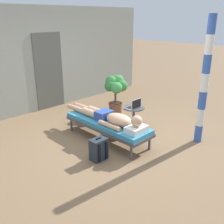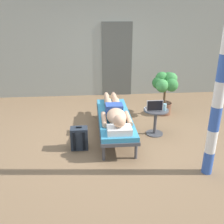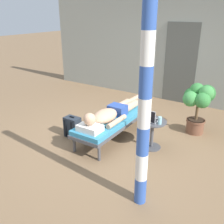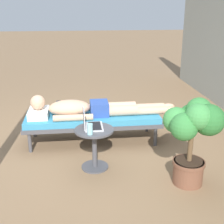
# 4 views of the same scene
# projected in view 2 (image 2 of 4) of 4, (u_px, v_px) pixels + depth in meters

# --- Properties ---
(ground_plane) EXTENTS (40.00, 40.00, 0.00)m
(ground_plane) POSITION_uv_depth(u_px,v_px,m) (114.00, 137.00, 4.88)
(ground_plane) COLOR #846647
(house_wall_back) EXTENTS (7.60, 0.20, 2.70)m
(house_wall_back) POSITION_uv_depth(u_px,v_px,m) (105.00, 48.00, 6.99)
(house_wall_back) COLOR #999E93
(house_wall_back) RESTS_ON ground
(house_door_panel) EXTENTS (0.84, 0.03, 2.04)m
(house_door_panel) POSITION_uv_depth(u_px,v_px,m) (117.00, 60.00, 7.03)
(house_door_panel) COLOR #545651
(house_door_panel) RESTS_ON ground
(lounge_chair) EXTENTS (0.63, 1.97, 0.42)m
(lounge_chair) POSITION_uv_depth(u_px,v_px,m) (115.00, 119.00, 4.84)
(lounge_chair) COLOR #4C4C51
(lounge_chair) RESTS_ON ground
(person_reclining) EXTENTS (0.53, 2.17, 0.32)m
(person_reclining) POSITION_uv_depth(u_px,v_px,m) (115.00, 112.00, 4.69)
(person_reclining) COLOR white
(person_reclining) RESTS_ON lounge_chair
(side_table) EXTENTS (0.48, 0.48, 0.52)m
(side_table) POSITION_uv_depth(u_px,v_px,m) (155.00, 117.00, 4.88)
(side_table) COLOR #4C4C51
(side_table) RESTS_ON ground
(laptop) EXTENTS (0.31, 0.24, 0.23)m
(laptop) POSITION_uv_depth(u_px,v_px,m) (154.00, 108.00, 4.74)
(laptop) COLOR silver
(laptop) RESTS_ON side_table
(drink_glass) EXTENTS (0.06, 0.06, 0.13)m
(drink_glass) POSITION_uv_depth(u_px,v_px,m) (165.00, 107.00, 4.75)
(drink_glass) COLOR #99D8E5
(drink_glass) RESTS_ON side_table
(backpack) EXTENTS (0.30, 0.26, 0.42)m
(backpack) POSITION_uv_depth(u_px,v_px,m) (79.00, 138.00, 4.41)
(backpack) COLOR #262D38
(backpack) RESTS_ON ground
(potted_plant) EXTENTS (0.57, 0.59, 1.00)m
(potted_plant) POSITION_uv_depth(u_px,v_px,m) (165.00, 87.00, 5.77)
(potted_plant) COLOR brown
(potted_plant) RESTS_ON ground
(porch_post) EXTENTS (0.15, 0.15, 2.48)m
(porch_post) POSITION_uv_depth(u_px,v_px,m) (219.00, 94.00, 3.35)
(porch_post) COLOR #3359B2
(porch_post) RESTS_ON ground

